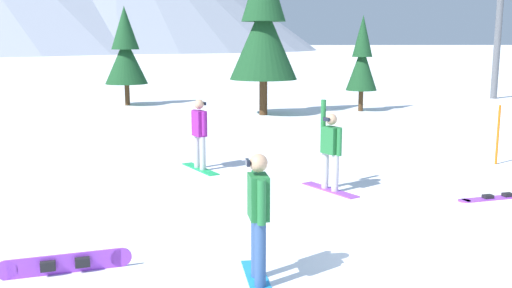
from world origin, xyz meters
TOP-DOWN VIEW (x-y plane):
  - ground_plane at (0.00, 0.00)m, footprint 800.00×800.00m
  - snowboarder_foreground at (-2.76, -0.51)m, footprint 0.39×1.52m
  - snowboarder_midground at (-0.86, 4.16)m, footprint 1.03×1.49m
  - snowboarder_background at (-3.68, 6.43)m, footprint 0.98×1.54m
  - loose_snowboard_near_right at (2.44, 3.29)m, footprint 1.86×0.66m
  - loose_snowboard_near_left at (-5.38, -0.03)m, footprint 1.77×0.51m
  - trail_marker_pole at (3.99, 6.49)m, footprint 0.06×0.06m
  - pine_tree_broad at (-7.60, 21.28)m, footprint 2.08×2.08m
  - pine_tree_slender at (3.36, 18.06)m, footprint 1.40×1.40m
  - pine_tree_young at (-1.19, 17.03)m, footprint 2.89×2.89m

SIDE VIEW (x-z plane):
  - ground_plane at x=0.00m, z-range 0.00..0.00m
  - loose_snowboard_near_right at x=2.44m, z-range -0.02..0.07m
  - loose_snowboard_near_left at x=-5.38m, z-range 0.00..0.30m
  - trail_marker_pole at x=3.99m, z-range 0.00..1.55m
  - snowboarder_midground at x=-0.86m, z-range -0.06..1.87m
  - snowboarder_background at x=-3.68m, z-range 0.05..1.81m
  - snowboarder_foreground at x=-2.76m, z-range 0.05..1.80m
  - pine_tree_slender at x=3.36m, z-range 0.19..4.50m
  - pine_tree_broad at x=-7.60m, z-range 0.22..5.05m
  - pine_tree_young at x=-1.19m, z-range 0.32..7.28m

